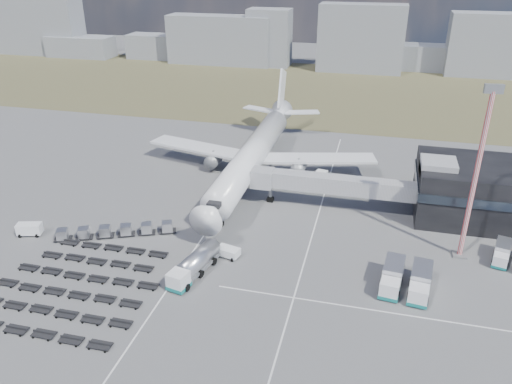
# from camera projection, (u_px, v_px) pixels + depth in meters

# --- Properties ---
(ground) EXTENTS (420.00, 420.00, 0.00)m
(ground) POSITION_uv_depth(u_px,v_px,m) (205.00, 253.00, 80.52)
(ground) COLOR #565659
(ground) RESTS_ON ground
(grass_strip) EXTENTS (420.00, 90.00, 0.01)m
(grass_strip) POSITION_uv_depth(u_px,v_px,m) (309.00, 89.00, 176.62)
(grass_strip) COLOR brown
(grass_strip) RESTS_ON ground
(lane_markings) EXTENTS (47.12, 110.00, 0.01)m
(lane_markings) POSITION_uv_depth(u_px,v_px,m) (268.00, 251.00, 80.98)
(lane_markings) COLOR silver
(lane_markings) RESTS_ON ground
(terminal) EXTENTS (30.40, 16.40, 11.00)m
(terminal) POSITION_uv_depth(u_px,v_px,m) (503.00, 192.00, 88.63)
(terminal) COLOR black
(terminal) RESTS_ON ground
(jet_bridge) EXTENTS (30.30, 3.80, 7.05)m
(jet_bridge) POSITION_uv_depth(u_px,v_px,m) (321.00, 183.00, 92.66)
(jet_bridge) COLOR #939399
(jet_bridge) RESTS_ON ground
(airliner) EXTENTS (51.59, 64.53, 17.62)m
(airliner) POSITION_uv_depth(u_px,v_px,m) (255.00, 152.00, 106.51)
(airliner) COLOR white
(airliner) RESTS_ON ground
(skyline) EXTENTS (308.76, 22.41, 25.95)m
(skyline) POSITION_uv_depth(u_px,v_px,m) (331.00, 42.00, 205.34)
(skyline) COLOR gray
(skyline) RESTS_ON ground
(fuel_tanker) EXTENTS (5.08, 11.26, 3.53)m
(fuel_tanker) POSITION_uv_depth(u_px,v_px,m) (194.00, 265.00, 74.32)
(fuel_tanker) COLOR white
(fuel_tanker) RESTS_ON ground
(pushback_tug) EXTENTS (3.94, 2.79, 1.58)m
(pushback_tug) POSITION_uv_depth(u_px,v_px,m) (228.00, 252.00, 79.14)
(pushback_tug) COLOR white
(pushback_tug) RESTS_ON ground
(utility_van) EXTENTS (4.41, 2.89, 2.19)m
(utility_van) POSITION_uv_depth(u_px,v_px,m) (30.00, 230.00, 85.07)
(utility_van) COLOR white
(utility_van) RESTS_ON ground
(catering_truck) EXTENTS (3.53, 5.99, 2.58)m
(catering_truck) POSITION_uv_depth(u_px,v_px,m) (318.00, 181.00, 102.81)
(catering_truck) COLOR white
(catering_truck) RESTS_ON ground
(service_trucks_near) EXTENTS (7.54, 8.68, 3.19)m
(service_trucks_near) POSITION_uv_depth(u_px,v_px,m) (406.00, 279.00, 70.99)
(service_trucks_near) COLOR white
(service_trucks_near) RESTS_ON ground
(uld_row) EXTENTS (19.31, 9.41, 1.84)m
(uld_row) POSITION_uv_depth(u_px,v_px,m) (116.00, 231.00, 84.67)
(uld_row) COLOR black
(uld_row) RESTS_ON ground
(baggage_dollies) EXTENTS (23.77, 22.37, 0.71)m
(baggage_dollies) POSITION_uv_depth(u_px,v_px,m) (73.00, 286.00, 71.95)
(baggage_dollies) COLOR black
(baggage_dollies) RESTS_ON ground
(floodlight_mast) EXTENTS (2.60, 2.13, 27.60)m
(floodlight_mast) POSITION_uv_depth(u_px,v_px,m) (476.00, 177.00, 73.78)
(floodlight_mast) COLOR red
(floodlight_mast) RESTS_ON ground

